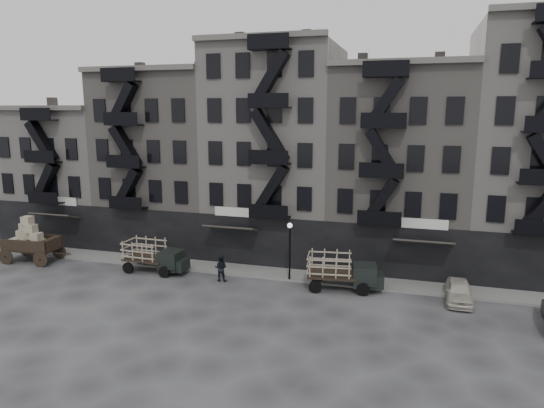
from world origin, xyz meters
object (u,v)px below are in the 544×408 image
(stake_truck_west, at_px, (154,254))
(pedestrian_mid, at_px, (221,268))
(car_east, at_px, (459,291))
(stake_truck_east, at_px, (343,269))
(horse, at_px, (0,252))
(wagon, at_px, (30,236))

(stake_truck_west, relative_size, pedestrian_mid, 2.61)
(stake_truck_west, xyz_separation_m, car_east, (21.59, 0.31, -0.72))
(car_east, bearing_deg, stake_truck_east, -179.17)
(stake_truck_east, bearing_deg, pedestrian_mid, 178.03)
(horse, relative_size, pedestrian_mid, 0.96)
(wagon, relative_size, stake_truck_east, 0.86)
(horse, xyz_separation_m, pedestrian_mid, (18.81, 0.79, 0.18))
(stake_truck_east, xyz_separation_m, car_east, (7.45, -0.03, -0.77))
(horse, height_order, stake_truck_west, stake_truck_west)
(stake_truck_east, relative_size, pedestrian_mid, 2.76)
(horse, bearing_deg, car_east, -94.98)
(horse, bearing_deg, wagon, -80.80)
(car_east, bearing_deg, wagon, -177.49)
(stake_truck_west, height_order, stake_truck_east, stake_truck_east)
(car_east, bearing_deg, pedestrian_mid, -176.26)
(wagon, xyz_separation_m, car_east, (32.42, 0.80, -1.44))
(stake_truck_west, xyz_separation_m, pedestrian_mid, (5.56, -0.44, -0.45))
(horse, distance_m, wagon, 2.86)
(horse, xyz_separation_m, stake_truck_west, (13.25, 1.22, 0.63))
(car_east, relative_size, pedestrian_mid, 2.11)
(wagon, distance_m, stake_truck_west, 10.87)
(stake_truck_west, distance_m, pedestrian_mid, 5.60)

